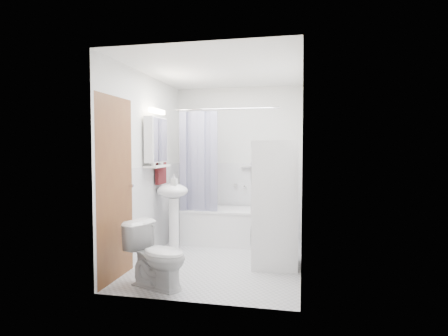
% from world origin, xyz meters
% --- Properties ---
extents(floor, '(2.60, 2.60, 0.00)m').
position_xyz_m(floor, '(0.00, 0.00, 0.00)').
color(floor, silver).
rests_on(floor, ground).
extents(room_walls, '(2.60, 2.60, 2.60)m').
position_xyz_m(room_walls, '(0.00, 0.00, 1.49)').
color(room_walls, silver).
rests_on(room_walls, ground).
extents(wainscot, '(1.98, 2.58, 2.58)m').
position_xyz_m(wainscot, '(0.00, 0.29, 0.60)').
color(wainscot, white).
rests_on(wainscot, ground).
extents(door, '(0.05, 2.00, 2.00)m').
position_xyz_m(door, '(-0.95, -0.55, 1.00)').
color(door, brown).
rests_on(door, ground).
extents(bathtub, '(1.36, 0.65, 0.52)m').
position_xyz_m(bathtub, '(-0.08, 0.92, 0.29)').
color(bathtub, white).
rests_on(bathtub, ground).
extents(tub_spout, '(0.04, 0.12, 0.04)m').
position_xyz_m(tub_spout, '(0.12, 1.25, 0.84)').
color(tub_spout, silver).
rests_on(tub_spout, room_walls).
extents(curtain_rod, '(1.54, 0.02, 0.02)m').
position_xyz_m(curtain_rod, '(-0.08, 0.66, 2.00)').
color(curtain_rod, silver).
rests_on(curtain_rod, room_walls).
extents(shower_curtain, '(0.55, 0.02, 1.45)m').
position_xyz_m(shower_curtain, '(-0.48, 0.66, 1.25)').
color(shower_curtain, '#15154A').
rests_on(shower_curtain, curtain_rod).
extents(sink, '(0.44, 0.37, 1.04)m').
position_xyz_m(sink, '(-0.75, 0.31, 0.70)').
color(sink, white).
rests_on(sink, ground).
extents(medicine_cabinet, '(0.13, 0.50, 0.71)m').
position_xyz_m(medicine_cabinet, '(-0.90, 0.10, 1.57)').
color(medicine_cabinet, white).
rests_on(medicine_cabinet, room_walls).
extents(shelf, '(0.18, 0.54, 0.02)m').
position_xyz_m(shelf, '(-0.89, 0.10, 1.20)').
color(shelf, silver).
rests_on(shelf, room_walls).
extents(shower_caddy, '(0.22, 0.06, 0.02)m').
position_xyz_m(shower_caddy, '(0.17, 1.24, 1.15)').
color(shower_caddy, silver).
rests_on(shower_caddy, room_walls).
extents(towel, '(0.07, 0.31, 0.74)m').
position_xyz_m(towel, '(-0.94, 0.35, 1.32)').
color(towel, maroon).
rests_on(towel, room_walls).
extents(washer_dryer, '(0.58, 0.58, 1.53)m').
position_xyz_m(washer_dryer, '(0.68, -0.04, 0.77)').
color(washer_dryer, white).
rests_on(washer_dryer, ground).
extents(toilet, '(0.76, 0.58, 0.66)m').
position_xyz_m(toilet, '(-0.45, -1.00, 0.33)').
color(toilet, white).
rests_on(toilet, ground).
extents(soap_pump, '(0.08, 0.17, 0.08)m').
position_xyz_m(soap_pump, '(-0.71, 0.25, 0.95)').
color(soap_pump, gray).
rests_on(soap_pump, sink).
extents(shelf_bottle, '(0.07, 0.18, 0.07)m').
position_xyz_m(shelf_bottle, '(-0.89, -0.05, 1.25)').
color(shelf_bottle, gray).
rests_on(shelf_bottle, shelf).
extents(shelf_cup, '(0.10, 0.09, 0.10)m').
position_xyz_m(shelf_cup, '(-0.89, 0.22, 1.26)').
color(shelf_cup, gray).
rests_on(shelf_cup, shelf).
extents(shampoo_a, '(0.13, 0.17, 0.13)m').
position_xyz_m(shampoo_a, '(0.35, 1.24, 1.23)').
color(shampoo_a, gray).
rests_on(shampoo_a, shower_caddy).
extents(shampoo_b, '(0.08, 0.21, 0.08)m').
position_xyz_m(shampoo_b, '(0.47, 1.24, 1.20)').
color(shampoo_b, navy).
rests_on(shampoo_b, shower_caddy).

